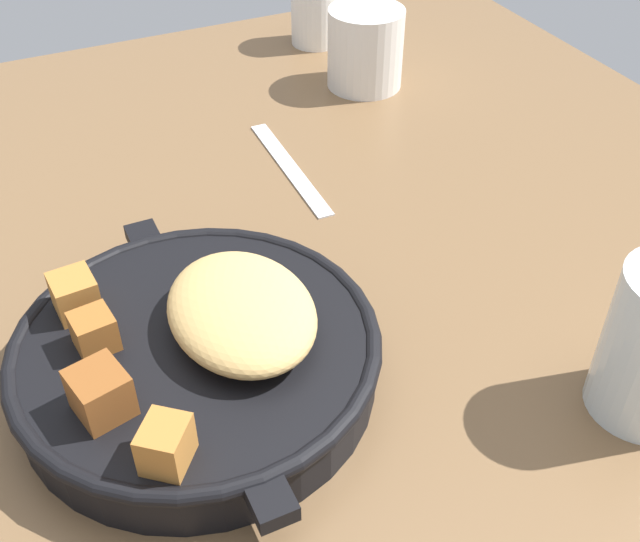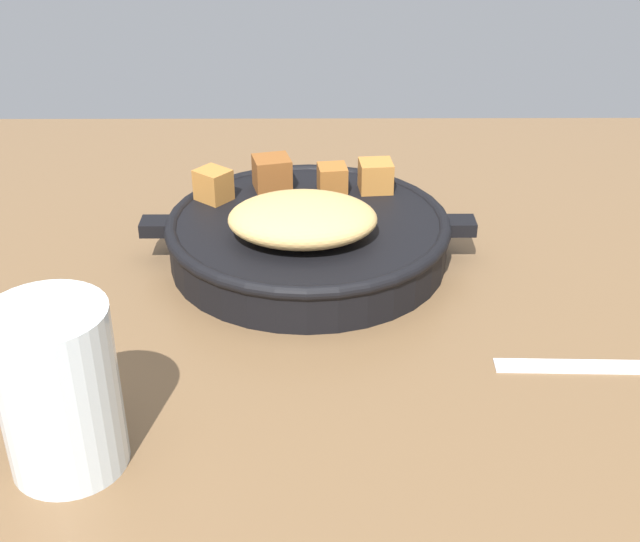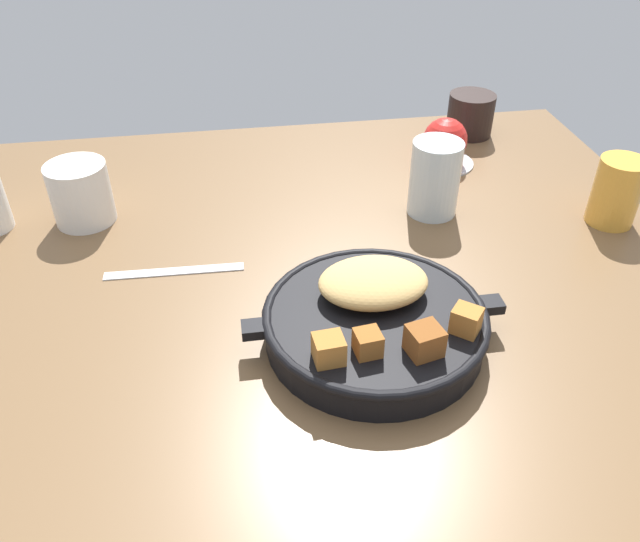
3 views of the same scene
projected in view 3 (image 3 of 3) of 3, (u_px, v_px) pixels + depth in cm
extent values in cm
cube|color=brown|center=(312.00, 292.00, 82.16)|extent=(109.12, 99.22, 2.40)
cylinder|color=black|center=(374.00, 326.00, 71.93)|extent=(24.60, 24.60, 3.99)
torus|color=black|center=(375.00, 315.00, 70.93)|extent=(25.31, 25.31, 1.20)
cube|color=black|center=(491.00, 305.00, 72.78)|extent=(2.64, 2.40, 1.20)
cube|color=black|center=(254.00, 329.00, 69.41)|extent=(2.64, 2.40, 1.20)
ellipsoid|color=tan|center=(373.00, 282.00, 72.39)|extent=(12.58, 9.63, 3.42)
cube|color=#A86B2D|center=(329.00, 349.00, 63.96)|extent=(3.28, 3.11, 2.86)
cube|color=brown|center=(425.00, 341.00, 64.78)|extent=(3.99, 3.82, 3.11)
cube|color=#A86B2D|center=(466.00, 320.00, 67.47)|extent=(3.85, 3.79, 2.91)
cube|color=#935623|center=(368.00, 343.00, 64.88)|extent=(2.93, 2.92, 2.61)
cylinder|color=#B7BABF|center=(442.00, 162.00, 108.47)|extent=(10.44, 10.44, 0.60)
sphere|color=red|center=(445.00, 140.00, 106.11)|extent=(7.35, 7.35, 7.35)
cube|color=silver|center=(174.00, 271.00, 83.46)|extent=(18.10, 2.12, 0.36)
cylinder|color=silver|center=(81.00, 193.00, 91.31)|extent=(8.55, 8.55, 8.90)
cylinder|color=silver|center=(435.00, 178.00, 92.62)|extent=(7.28, 7.28, 11.16)
cylinder|color=gold|center=(617.00, 192.00, 90.81)|extent=(6.71, 6.71, 9.80)
cylinder|color=black|center=(470.00, 115.00, 115.99)|extent=(8.28, 8.28, 7.52)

